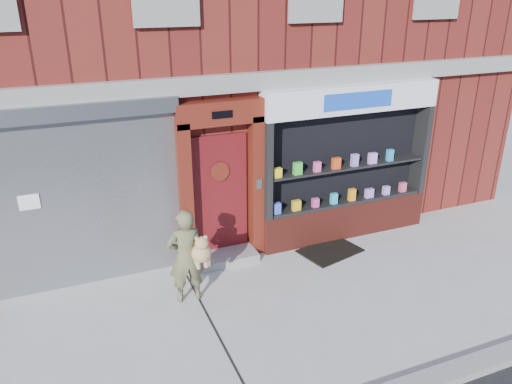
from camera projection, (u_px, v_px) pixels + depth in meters
ground at (307, 302)px, 7.86m from camera, size 80.00×80.00×0.00m
building at (192, 15)px, 11.45m from camera, size 12.00×8.16×8.00m
shutter_bay at (83, 186)px, 7.80m from camera, size 3.10×0.30×3.04m
red_door_bay at (221, 183)px, 8.63m from camera, size 1.52×0.58×2.90m
pharmacy_bay at (346, 170)px, 9.50m from camera, size 3.50×0.41×3.00m
woman at (188, 256)px, 7.65m from camera, size 0.67×0.42×1.55m
doormat at (330, 251)px, 9.37m from camera, size 1.23×0.99×0.03m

